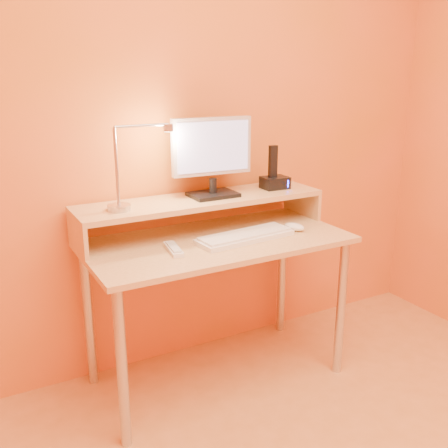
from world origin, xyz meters
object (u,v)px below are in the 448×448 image
monitor_panel (212,146)px  phone_dock (275,183)px  lamp_base (119,208)px  remote_control (173,249)px  keyboard (245,237)px  mouse (294,227)px

monitor_panel → phone_dock: bearing=2.3°
lamp_base → remote_control: lamp_base is taller
lamp_base → phone_dock: (0.83, 0.03, 0.02)m
lamp_base → keyboard: 0.58m
mouse → monitor_panel: bearing=123.3°
phone_dock → lamp_base: bearing=-176.0°
monitor_panel → mouse: size_ratio=3.62×
keyboard → mouse: 0.28m
lamp_base → remote_control: bearing=-46.5°
monitor_panel → phone_dock: 0.41m
monitor_panel → lamp_base: monitor_panel is taller
mouse → lamp_base: bearing=145.0°
mouse → remote_control: size_ratio=0.62×
monitor_panel → lamp_base: 0.52m
lamp_base → remote_control: 0.30m
remote_control → lamp_base: bearing=142.0°
monitor_panel → remote_control: 0.54m
phone_dock → mouse: phone_dock is taller
lamp_base → mouse: (0.80, -0.19, -0.15)m
lamp_base → phone_dock: phone_dock is taller
phone_dock → keyboard: bearing=-142.2°
mouse → remote_control: mouse is taller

